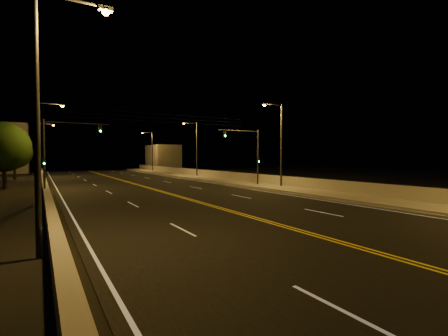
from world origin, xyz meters
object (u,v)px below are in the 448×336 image
streetlight_1 (279,140)px  streetlight_6 (40,146)px  traffic_signal_left (58,149)px  streetlight_5 (41,139)px  streetlight_4 (46,103)px  tree_2 (14,152)px  traffic_signal_right (251,151)px  tree_0 (4,147)px  streetlight_3 (151,149)px  streetlight_2 (195,146)px

streetlight_1 → streetlight_6: bearing=122.4°
streetlight_6 → traffic_signal_left: streetlight_6 is taller
streetlight_5 → traffic_signal_left: streetlight_5 is taller
traffic_signal_left → streetlight_4: bearing=-93.6°
streetlight_1 → tree_2: 38.11m
traffic_signal_right → tree_2: (-23.24, 25.93, 0.01)m
streetlight_4 → tree_2: bearing=94.4°
traffic_signal_right → tree_2: 34.82m
streetlight_1 → streetlight_6: 40.03m
tree_0 → traffic_signal_right: bearing=-24.5°
streetlight_6 → tree_0: bearing=-99.5°
streetlight_3 → tree_0: streetlight_3 is taller
streetlight_3 → streetlight_6: size_ratio=1.00×
traffic_signal_right → tree_0: 25.61m
streetlight_5 → traffic_signal_left: 7.86m
streetlight_3 → streetlight_5: size_ratio=1.00×
traffic_signal_right → tree_0: (-23.30, 10.63, 0.36)m
streetlight_4 → streetlight_5: bearing=90.0°
streetlight_4 → streetlight_5: size_ratio=1.00×
traffic_signal_right → streetlight_5: bearing=158.9°
streetlight_4 → tree_2: size_ratio=1.39×
streetlight_6 → traffic_signal_left: size_ratio=1.39×
streetlight_6 → traffic_signal_right: 36.68m
tree_0 → traffic_signal_left: bearing=-67.3°
streetlight_1 → streetlight_2: bearing=90.0°
streetlight_1 → streetlight_3: bearing=90.0°
streetlight_4 → streetlight_2: bearing=58.5°
streetlight_3 → streetlight_4: (-21.43, -58.29, 0.00)m
streetlight_6 → tree_2: bearing=-124.3°
streetlight_5 → streetlight_2: bearing=25.2°
tree_0 → streetlight_1: bearing=-28.9°
streetlight_4 → traffic_signal_right: size_ratio=1.39×
streetlight_4 → traffic_signal_left: bearing=86.4°
streetlight_5 → streetlight_6: bearing=90.0°
streetlight_1 → traffic_signal_right: streetlight_1 is taller
traffic_signal_left → tree_0: size_ratio=0.92×
streetlight_1 → streetlight_4: size_ratio=1.00×
streetlight_4 → traffic_signal_left: 17.22m
streetlight_3 → traffic_signal_left: (-20.34, -41.14, -1.13)m
traffic_signal_right → tree_0: bearing=155.5°
streetlight_1 → traffic_signal_left: streetlight_1 is taller
streetlight_1 → streetlight_3: 44.19m
tree_2 → streetlight_4: bearing=-85.6°
streetlight_5 → traffic_signal_left: size_ratio=1.39×
traffic_signal_left → tree_2: (-4.40, 25.93, 0.01)m
streetlight_3 → tree_2: 29.06m
streetlight_4 → streetlight_6: same height
traffic_signal_left → streetlight_2: bearing=41.1°
traffic_signal_left → streetlight_1: bearing=-8.5°
streetlight_1 → tree_2: (-24.73, 28.97, -1.12)m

